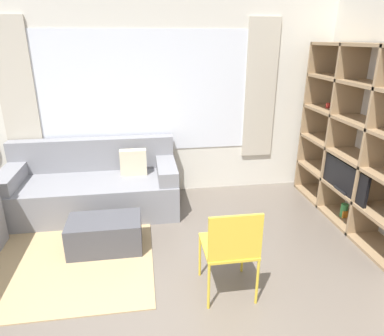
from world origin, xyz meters
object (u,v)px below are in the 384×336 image
Objects in this scene: shelving_unit at (362,141)px; ottoman at (105,234)px; folding_chair at (231,245)px; couch_main at (94,187)px.

shelving_unit reaches higher than ottoman.
shelving_unit is 3.08m from ottoman.
ottoman is at bearing -38.20° from folding_chair.
couch_main is at bearing -53.86° from folding_chair.
folding_chair reaches higher than ottoman.
couch_main is 2.82× the size of ottoman.
ottoman is (0.22, -0.96, -0.14)m from couch_main.
folding_chair is (-1.82, -1.10, -0.51)m from shelving_unit.
folding_chair is at bearing -38.20° from ottoman.
shelving_unit is 0.99× the size of couch_main.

